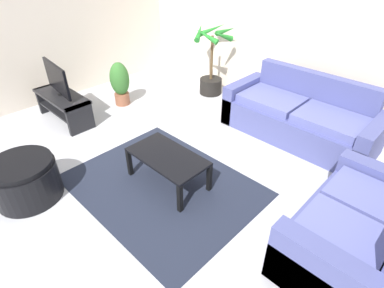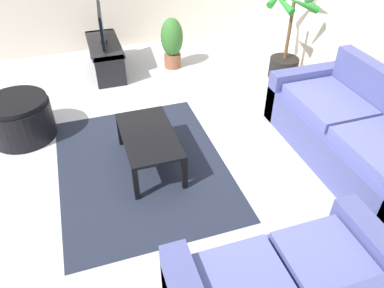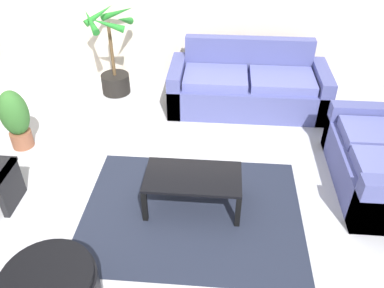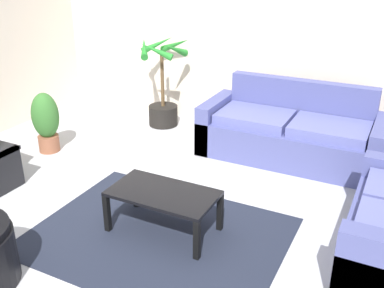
{
  "view_description": "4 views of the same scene",
  "coord_description": "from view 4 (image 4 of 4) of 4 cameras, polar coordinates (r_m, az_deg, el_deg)",
  "views": [
    {
      "loc": [
        2.48,
        -1.63,
        2.48
      ],
      "look_at": [
        0.5,
        0.4,
        0.58
      ],
      "focal_mm": 28.49,
      "sensor_mm": 36.0,
      "label": 1
    },
    {
      "loc": [
        3.28,
        -0.31,
        2.59
      ],
      "look_at": [
        0.58,
        0.58,
        0.4
      ],
      "focal_mm": 34.81,
      "sensor_mm": 36.0,
      "label": 2
    },
    {
      "loc": [
        0.51,
        -2.69,
        2.92
      ],
      "look_at": [
        0.24,
        0.63,
        0.48
      ],
      "focal_mm": 36.84,
      "sensor_mm": 36.0,
      "label": 3
    },
    {
      "loc": [
        2.05,
        -2.71,
        2.35
      ],
      "look_at": [
        0.23,
        0.9,
        0.59
      ],
      "focal_mm": 41.54,
      "sensor_mm": 36.0,
      "label": 4
    }
  ],
  "objects": [
    {
      "name": "coffee_table",
      "position": [
        3.97,
        -3.72,
        -6.82
      ],
      "size": [
        0.95,
        0.52,
        0.4
      ],
      "color": "black",
      "rests_on": "ground"
    },
    {
      "name": "area_rug",
      "position": [
        4.08,
        -4.32,
        -11.58
      ],
      "size": [
        2.2,
        1.7,
        0.01
      ],
      "primitive_type": "cube",
      "color": "#1E2333",
      "rests_on": "ground"
    },
    {
      "name": "ground_plane",
      "position": [
        4.13,
        -8.6,
        -11.39
      ],
      "size": [
        6.6,
        6.6,
        0.0
      ],
      "primitive_type": "plane",
      "color": "#B2B2B7"
    },
    {
      "name": "potted_palm",
      "position": [
        6.41,
        -3.75,
        6.45
      ],
      "size": [
        0.72,
        0.74,
        1.28
      ],
      "color": "black",
      "rests_on": "ground"
    },
    {
      "name": "couch_main",
      "position": [
        5.52,
        12.67,
        1.21
      ],
      "size": [
        2.16,
        0.9,
        0.9
      ],
      "color": "#4C518C",
      "rests_on": "ground"
    },
    {
      "name": "wall_back",
      "position": [
        6.15,
        7.2,
        14.03
      ],
      "size": [
        6.0,
        0.06,
        2.7
      ],
      "primitive_type": "cube",
      "color": "beige",
      "rests_on": "ground"
    },
    {
      "name": "potted_plant_small",
      "position": [
        5.82,
        -18.25,
        2.88
      ],
      "size": [
        0.33,
        0.33,
        0.77
      ],
      "color": "brown",
      "rests_on": "ground"
    }
  ]
}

